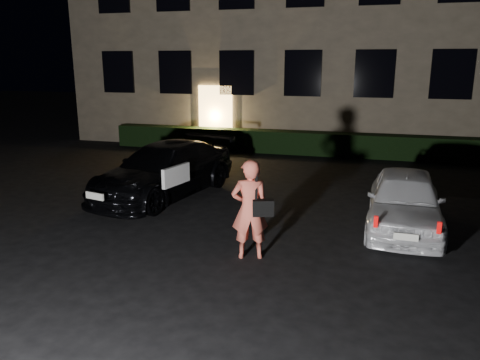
# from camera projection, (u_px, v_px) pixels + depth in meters

# --- Properties ---
(ground) EXTENTS (80.00, 80.00, 0.00)m
(ground) POSITION_uv_depth(u_px,v_px,m) (204.00, 265.00, 8.16)
(ground) COLOR black
(ground) RESTS_ON ground
(building) EXTENTS (20.00, 8.11, 12.00)m
(building) POSITION_uv_depth(u_px,v_px,m) (319.00, 2.00, 20.65)
(building) COLOR #685C4A
(building) RESTS_ON ground
(hedge) EXTENTS (15.00, 0.70, 0.85)m
(hedge) POSITION_uv_depth(u_px,v_px,m) (299.00, 143.00, 17.84)
(hedge) COLOR black
(hedge) RESTS_ON ground
(sedan) EXTENTS (2.94, 5.02, 1.37)m
(sedan) POSITION_uv_depth(u_px,v_px,m) (164.00, 170.00, 12.22)
(sedan) COLOR black
(sedan) RESTS_ON ground
(hatch) EXTENTS (1.60, 3.72, 1.25)m
(hatch) POSITION_uv_depth(u_px,v_px,m) (405.00, 200.00, 9.77)
(hatch) COLOR white
(hatch) RESTS_ON ground
(man) EXTENTS (0.83, 0.62, 1.81)m
(man) POSITION_uv_depth(u_px,v_px,m) (250.00, 209.00, 8.25)
(man) COLOR #D95E4A
(man) RESTS_ON ground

